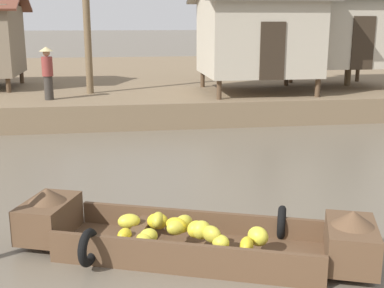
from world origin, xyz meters
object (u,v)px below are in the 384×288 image
object	(u,v)px
banana_boat	(189,235)
vendor_person	(47,70)
stilt_house_mid_left	(258,34)
stilt_house_mid_right	(343,30)

from	to	relation	value
banana_boat	vendor_person	world-z (taller)	vendor_person
banana_boat	stilt_house_mid_left	world-z (taller)	stilt_house_mid_left
vendor_person	banana_boat	bearing A→B (deg)	-72.64
stilt_house_mid_right	vendor_person	xyz separation A→B (m)	(-10.51, -1.69, -1.18)
vendor_person	stilt_house_mid_right	bearing A→B (deg)	9.15
stilt_house_mid_right	vendor_person	bearing A→B (deg)	-170.85
stilt_house_mid_left	stilt_house_mid_right	world-z (taller)	stilt_house_mid_left
banana_boat	stilt_house_mid_right	size ratio (longest dim) A/B	1.28
stilt_house_mid_left	stilt_house_mid_right	bearing A→B (deg)	14.44
stilt_house_mid_left	vendor_person	xyz separation A→B (m)	(-6.99, -0.79, -1.06)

